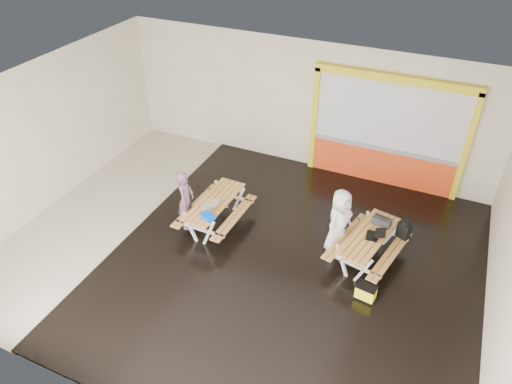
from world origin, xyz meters
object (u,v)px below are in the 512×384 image
at_px(picnic_table_left, 215,207).
at_px(fluke_bag, 366,292).
at_px(laptop_left, 210,205).
at_px(laptop_right, 375,235).
at_px(toolbox, 382,221).
at_px(person_left, 186,200).
at_px(dark_case, 350,259).
at_px(person_right, 339,221).
at_px(backpack, 404,229).
at_px(picnic_table_right, 369,241).
at_px(blue_pouch, 208,216).

xyz_separation_m(picnic_table_left, fluke_bag, (3.72, -0.82, -0.35)).
relative_size(laptop_left, laptop_right, 1.02).
distance_m(laptop_left, toolbox, 3.72).
bearing_deg(laptop_right, toolbox, 85.31).
bearing_deg(fluke_bag, person_left, 172.80).
relative_size(picnic_table_left, dark_case, 4.92).
height_order(toolbox, dark_case, toolbox).
bearing_deg(fluke_bag, person_right, 127.33).
bearing_deg(dark_case, person_left, -174.72).
height_order(person_left, backpack, person_left).
distance_m(picnic_table_right, toolbox, 0.53).
distance_m(picnic_table_left, laptop_right, 3.59).
height_order(laptop_left, dark_case, laptop_left).
bearing_deg(laptop_right, laptop_left, -172.10).
height_order(person_right, laptop_right, person_right).
height_order(person_right, toolbox, person_right).
relative_size(picnic_table_right, blue_pouch, 6.69).
relative_size(picnic_table_right, laptop_left, 4.87).
relative_size(laptop_left, fluke_bag, 0.98).
bearing_deg(blue_pouch, laptop_right, 14.27).
height_order(picnic_table_right, dark_case, picnic_table_right).
bearing_deg(person_right, picnic_table_right, -83.73).
xyz_separation_m(person_right, laptop_left, (-2.76, -0.64, 0.02)).
height_order(laptop_right, dark_case, laptop_right).
bearing_deg(person_right, dark_case, -113.25).
bearing_deg(toolbox, person_right, -160.39).
bearing_deg(backpack, laptop_left, -165.36).
height_order(laptop_right, fluke_bag, laptop_right).
distance_m(laptop_left, fluke_bag, 3.79).
distance_m(person_right, toolbox, 0.89).
height_order(blue_pouch, backpack, backpack).
height_order(person_left, laptop_left, person_left).
relative_size(person_right, blue_pouch, 5.04).
relative_size(picnic_table_left, backpack, 4.18).
bearing_deg(person_left, blue_pouch, -130.51).
distance_m(picnic_table_left, backpack, 4.16).
xyz_separation_m(picnic_table_right, person_left, (-4.05, -0.55, 0.21)).
distance_m(person_left, laptop_left, 0.60).
distance_m(laptop_left, laptop_right, 3.59).
distance_m(picnic_table_right, person_right, 0.73).
bearing_deg(person_left, fluke_bag, -113.90).
height_order(picnic_table_left, blue_pouch, blue_pouch).
bearing_deg(dark_case, toolbox, 55.30).
height_order(laptop_right, toolbox, toolbox).
distance_m(laptop_left, dark_case, 3.24).
bearing_deg(fluke_bag, blue_pouch, 176.56).
distance_m(picnic_table_right, blue_pouch, 3.42).
xyz_separation_m(person_right, toolbox, (0.83, 0.30, 0.05)).
bearing_deg(picnic_table_left, blue_pouch, -74.80).
xyz_separation_m(laptop_left, backpack, (4.06, 1.06, -0.13)).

